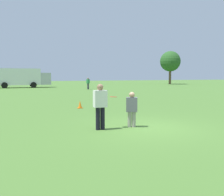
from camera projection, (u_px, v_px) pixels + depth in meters
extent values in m
plane|color=#47702D|center=(147.00, 128.00, 10.16)|extent=(165.67, 165.67, 0.00)
cylinder|color=black|center=(98.00, 119.00, 9.73)|extent=(0.17, 0.17, 0.88)
cylinder|color=black|center=(103.00, 118.00, 9.80)|extent=(0.17, 0.17, 0.88)
cube|color=silver|center=(100.00, 99.00, 9.70)|extent=(0.50, 0.29, 0.65)
sphere|color=#8C664C|center=(100.00, 87.00, 9.66)|extent=(0.25, 0.25, 0.25)
cylinder|color=gray|center=(134.00, 119.00, 10.27)|extent=(0.15, 0.15, 0.63)
cylinder|color=gray|center=(130.00, 119.00, 10.28)|extent=(0.15, 0.15, 0.63)
cube|color=#595960|center=(132.00, 105.00, 10.22)|extent=(0.52, 0.43, 0.59)
sphere|color=tan|center=(132.00, 95.00, 10.18)|extent=(0.22, 0.22, 0.22)
cylinder|color=#E54C33|center=(113.00, 97.00, 10.01)|extent=(0.27, 0.27, 0.05)
cube|color=#D8590C|center=(80.00, 108.00, 16.14)|extent=(0.32, 0.32, 0.03)
cone|color=orange|center=(80.00, 104.00, 16.12)|extent=(0.24, 0.24, 0.45)
cube|color=white|center=(19.00, 77.00, 42.04)|extent=(6.81, 2.54, 2.70)
cube|color=#B2B2B7|center=(45.00, 79.00, 43.56)|extent=(1.81, 2.31, 2.00)
cylinder|color=black|center=(33.00, 84.00, 44.22)|extent=(0.96, 0.29, 0.96)
cylinder|color=black|center=(34.00, 85.00, 41.67)|extent=(0.96, 0.29, 0.96)
cylinder|color=black|center=(5.00, 85.00, 42.65)|extent=(0.96, 0.29, 0.96)
cylinder|color=black|center=(4.00, 85.00, 40.10)|extent=(0.96, 0.29, 0.96)
cylinder|color=#4C4C51|center=(88.00, 86.00, 37.40)|extent=(0.16, 0.16, 0.87)
cylinder|color=#4C4C51|center=(89.00, 86.00, 37.54)|extent=(0.16, 0.16, 0.87)
cube|color=#338C4C|center=(88.00, 81.00, 37.40)|extent=(0.54, 0.47, 0.62)
sphere|color=#8C664C|center=(88.00, 78.00, 37.36)|extent=(0.24, 0.24, 0.24)
cylinder|color=brown|center=(170.00, 77.00, 58.41)|extent=(0.54, 0.54, 3.26)
sphere|color=#285623|center=(170.00, 61.00, 58.08)|extent=(4.66, 4.66, 4.66)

